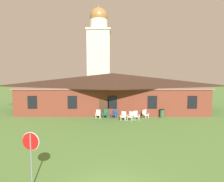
{
  "coord_description": "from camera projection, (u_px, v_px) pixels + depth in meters",
  "views": [
    {
      "loc": [
        -0.04,
        -6.82,
        4.9
      ],
      "look_at": [
        -0.09,
        9.11,
        3.59
      ],
      "focal_mm": 30.3,
      "sensor_mm": 36.0,
      "label": 1
    }
  ],
  "objects": [
    {
      "name": "trash_bin",
      "position": [
        163.0,
        113.0,
        22.02
      ],
      "size": [
        0.56,
        0.56,
        0.98
      ],
      "color": "#335638",
      "rests_on": "ground"
    },
    {
      "name": "lawn_chair_middle",
      "position": [
        124.0,
        116.0,
        20.72
      ],
      "size": [
        0.74,
        0.79,
        0.96
      ],
      "color": "silver",
      "rests_on": "ground"
    },
    {
      "name": "lawn_chair_by_porch",
      "position": [
        99.0,
        114.0,
        21.77
      ],
      "size": [
        0.67,
        0.7,
        0.96
      ],
      "color": "silver",
      "rests_on": "ground"
    },
    {
      "name": "lawn_chair_near_door",
      "position": [
        106.0,
        114.0,
        21.87
      ],
      "size": [
        0.71,
        0.75,
        0.96
      ],
      "color": "#28704C",
      "rests_on": "ground"
    },
    {
      "name": "lawn_chair_under_eave",
      "position": [
        146.0,
        114.0,
        21.72
      ],
      "size": [
        0.8,
        0.84,
        0.96
      ],
      "color": "white",
      "rests_on": "ground"
    },
    {
      "name": "lawn_chair_left_end",
      "position": [
        115.0,
        114.0,
        21.87
      ],
      "size": [
        0.81,
        0.85,
        0.96
      ],
      "color": "#2D5693",
      "rests_on": "ground"
    },
    {
      "name": "lawn_chair_right_end",
      "position": [
        131.0,
        116.0,
        20.71
      ],
      "size": [
        0.84,
        0.86,
        0.96
      ],
      "color": "silver",
      "rests_on": "ground"
    },
    {
      "name": "brick_building",
      "position": [
        113.0,
        91.0,
        27.14
      ],
      "size": [
        24.49,
        10.4,
        5.23
      ],
      "color": "brown",
      "rests_on": "ground"
    },
    {
      "name": "stop_sign",
      "position": [
        32.0,
        148.0,
        8.16
      ],
      "size": [
        0.79,
        0.19,
        2.47
      ],
      "color": "slate",
      "rests_on": "ground"
    },
    {
      "name": "lawn_chair_far_side",
      "position": [
        136.0,
        115.0,
        21.01
      ],
      "size": [
        0.74,
        0.79,
        0.96
      ],
      "color": "silver",
      "rests_on": "ground"
    },
    {
      "name": "dome_tower",
      "position": [
        100.0,
        55.0,
        41.72
      ],
      "size": [
        5.18,
        5.18,
        20.45
      ],
      "color": "beige",
      "rests_on": "ground"
    }
  ]
}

